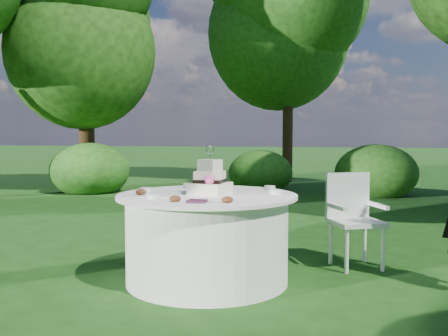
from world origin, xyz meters
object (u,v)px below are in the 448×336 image
Objects in this scene: table at (207,238)px; cake at (210,181)px; napkins at (197,201)px; chair at (353,213)px.

table is 3.69× the size of cake.
napkins reaches higher than table.
chair is (1.25, 0.80, -0.36)m from cake.
chair reaches higher than table.
napkins is 1.84m from chair.
cake is 0.47× the size of chair.
napkins is 0.15× the size of chair.
chair is at bearing 32.77° from cake.
chair is at bearing 47.38° from napkins.
napkins is 0.55m from cake.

